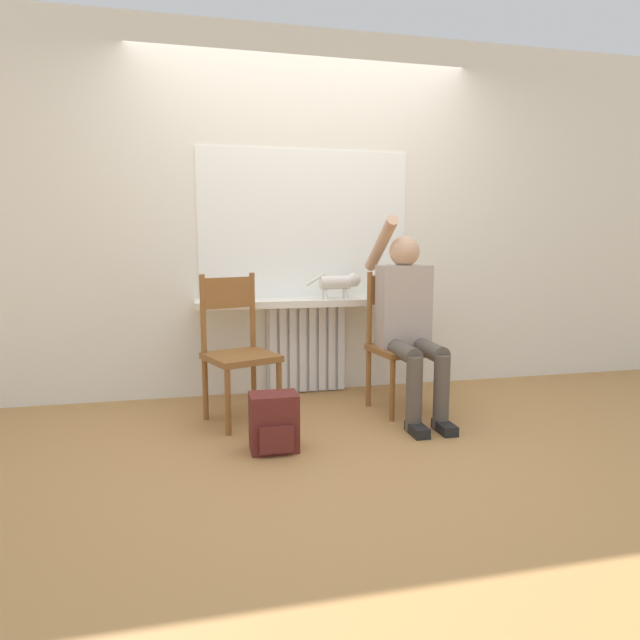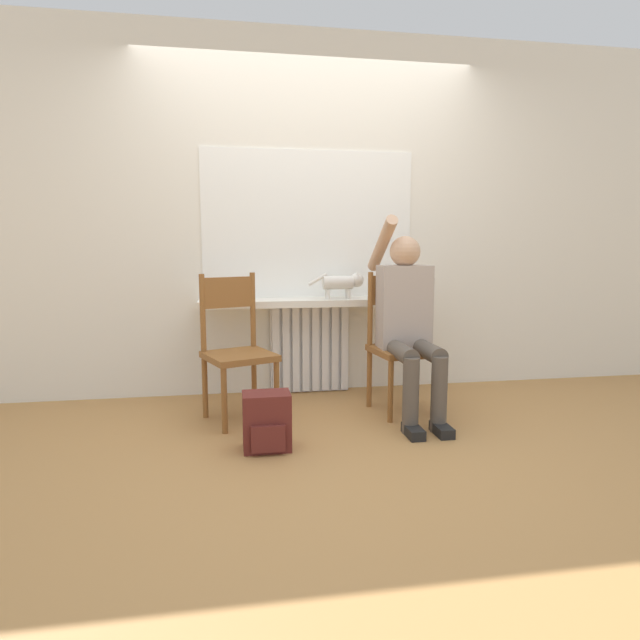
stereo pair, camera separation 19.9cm
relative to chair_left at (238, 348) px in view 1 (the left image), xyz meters
The scene contains 10 objects.
ground_plane 0.94m from the chair_left, 45.54° to the right, with size 12.00×12.00×0.00m, color #B27F47.
wall_with_window 1.23m from the chair_left, 49.04° to the left, with size 7.00×0.06×2.70m.
radiator 0.82m from the chair_left, 45.41° to the left, with size 0.61×0.08×0.69m.
windowsill 0.77m from the chair_left, 39.54° to the left, with size 1.66×0.31×0.05m.
window_glass 1.17m from the chair_left, 47.47° to the left, with size 1.60×0.01×1.10m.
chair_left is the anchor object (origin of this frame).
chair_right 1.11m from the chair_left, ahead, with size 0.45×0.45×0.95m.
person 1.14m from the chair_left, ahead, with size 0.36×0.98×1.33m.
cat 0.98m from the chair_left, 28.01° to the left, with size 0.42×0.10×0.20m.
backpack 0.67m from the chair_left, 75.17° to the right, with size 0.26×0.21×0.32m.
Camera 1 is at (-0.80, -2.83, 1.13)m, focal length 30.00 mm.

